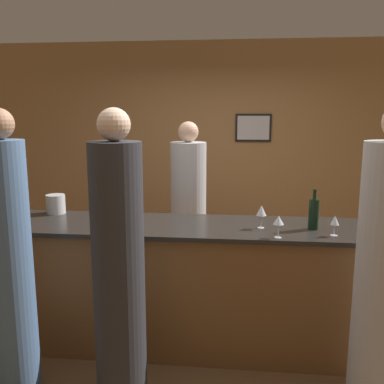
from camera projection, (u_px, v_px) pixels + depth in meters
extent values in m
plane|color=brown|center=(200.00, 344.00, 3.64)|extent=(14.00, 14.00, 0.00)
cube|color=#A37547|center=(215.00, 155.00, 5.42)|extent=(8.00, 0.06, 2.80)
cube|color=black|center=(253.00, 128.00, 5.27)|extent=(0.44, 0.02, 0.34)
cube|color=silver|center=(253.00, 128.00, 5.26)|extent=(0.39, 0.00, 0.29)
cube|color=brown|center=(200.00, 288.00, 3.55)|extent=(3.29, 0.68, 1.01)
cube|color=black|center=(200.00, 227.00, 3.45)|extent=(3.35, 0.74, 0.04)
cylinder|color=#B2B2B7|center=(188.00, 224.00, 4.33)|extent=(0.36, 0.36, 1.65)
sphere|color=tan|center=(188.00, 132.00, 4.16)|extent=(0.20, 0.20, 0.20)
cylinder|color=#2D2D33|center=(119.00, 279.00, 2.76)|extent=(0.34, 0.34, 1.77)
sphere|color=beige|center=(114.00, 124.00, 2.58)|extent=(0.21, 0.21, 0.21)
cylinder|color=#4C6B93|center=(10.00, 275.00, 2.82)|extent=(0.30, 0.30, 1.77)
cylinder|color=black|center=(314.00, 214.00, 3.30)|extent=(0.08, 0.08, 0.24)
cylinder|color=black|center=(315.00, 194.00, 3.27)|extent=(0.03, 0.03, 0.08)
cylinder|color=black|center=(19.00, 209.00, 3.50)|extent=(0.07, 0.07, 0.23)
cylinder|color=black|center=(18.00, 190.00, 3.47)|extent=(0.03, 0.03, 0.08)
cylinder|color=silver|center=(56.00, 204.00, 3.82)|extent=(0.17, 0.17, 0.17)
cylinder|color=silver|center=(334.00, 236.00, 3.14)|extent=(0.05, 0.05, 0.00)
cylinder|color=silver|center=(334.00, 230.00, 3.13)|extent=(0.01, 0.01, 0.08)
cone|color=silver|center=(335.00, 220.00, 3.12)|extent=(0.06, 0.06, 0.07)
cylinder|color=silver|center=(261.00, 228.00, 3.35)|extent=(0.05, 0.05, 0.00)
cylinder|color=silver|center=(261.00, 222.00, 3.34)|extent=(0.01, 0.01, 0.10)
cone|color=silver|center=(261.00, 210.00, 3.32)|extent=(0.08, 0.08, 0.08)
cylinder|color=silver|center=(278.00, 238.00, 3.09)|extent=(0.05, 0.05, 0.00)
cylinder|color=silver|center=(278.00, 231.00, 3.08)|extent=(0.01, 0.01, 0.10)
cone|color=silver|center=(279.00, 220.00, 3.07)|extent=(0.08, 0.08, 0.06)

